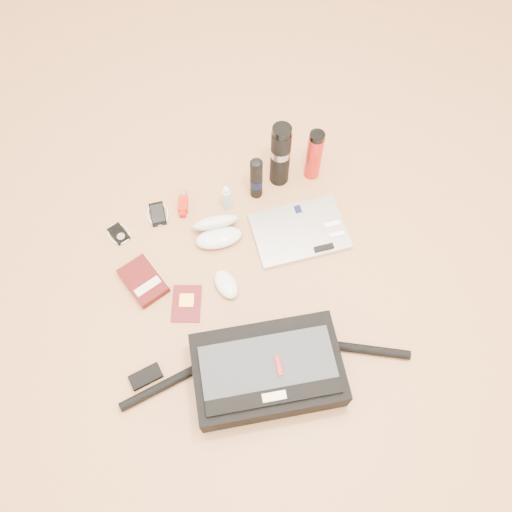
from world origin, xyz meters
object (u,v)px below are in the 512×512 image
at_px(laptop, 300,231).
at_px(thermos_black, 280,155).
at_px(book, 144,281).
at_px(messenger_bag, 267,371).
at_px(thermos_red, 314,155).

height_order(laptop, thermos_black, thermos_black).
relative_size(book, thermos_black, 0.70).
xyz_separation_m(messenger_bag, thermos_red, (0.41, 0.71, 0.05)).
height_order(book, thermos_red, thermos_red).
xyz_separation_m(laptop, thermos_black, (0.01, 0.26, 0.13)).
distance_m(book, thermos_black, 0.67).
distance_m(messenger_bag, book, 0.54).
distance_m(laptop, book, 0.59).
relative_size(laptop, thermos_black, 1.20).
distance_m(messenger_bag, thermos_black, 0.78).
distance_m(laptop, thermos_black, 0.29).
height_order(messenger_bag, thermos_black, thermos_black).
bearing_deg(laptop, book, -175.04).
xyz_separation_m(messenger_bag, thermos_black, (0.28, 0.72, 0.08)).
bearing_deg(messenger_bag, thermos_black, 75.67).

